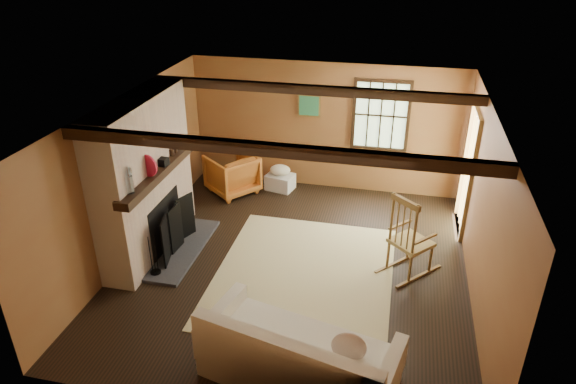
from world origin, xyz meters
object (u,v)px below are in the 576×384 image
(laundry_basket, at_px, (280,182))
(armchair, at_px, (232,174))
(sofa, at_px, (298,360))
(rocking_chair, at_px, (409,241))
(fireplace, at_px, (147,184))

(laundry_basket, relative_size, armchair, 0.60)
(laundry_basket, bearing_deg, armchair, -159.49)
(armchair, bearing_deg, sofa, 65.87)
(laundry_basket, xyz_separation_m, armchair, (-0.85, -0.32, 0.23))
(armchair, bearing_deg, rocking_chair, 99.04)
(rocking_chair, bearing_deg, laundry_basket, -0.28)
(sofa, relative_size, laundry_basket, 4.55)
(sofa, xyz_separation_m, laundry_basket, (-1.29, 4.57, -0.16))
(laundry_basket, distance_m, armchair, 0.93)
(rocking_chair, relative_size, laundry_basket, 2.50)
(fireplace, bearing_deg, sofa, -38.20)
(rocking_chair, relative_size, sofa, 0.55)
(fireplace, distance_m, armchair, 2.30)
(fireplace, distance_m, rocking_chair, 3.91)
(fireplace, xyz_separation_m, rocking_chair, (3.86, 0.21, -0.58))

